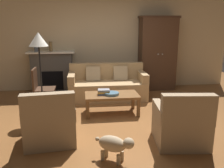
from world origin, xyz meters
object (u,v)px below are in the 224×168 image
at_px(armchair_near_left, 50,124).
at_px(dog, 114,145).
at_px(fruit_bowl, 111,94).
at_px(armoire, 157,53).
at_px(side_chair_wooden, 40,86).
at_px(couch, 107,86).
at_px(mantel_vase_bronze, 51,46).
at_px(mantel_vase_slate, 36,46).
at_px(book_stack, 104,92).
at_px(floor_lamp, 39,45).
at_px(fireplace, 52,71).
at_px(coffee_table, 112,97).
at_px(armchair_near_right, 181,125).

bearing_deg(armchair_near_left, dog, -35.92).
bearing_deg(fruit_bowl, armoire, 50.98).
bearing_deg(side_chair_wooden, fruit_bowl, -21.06).
height_order(couch, mantel_vase_bronze, mantel_vase_bronze).
xyz_separation_m(couch, mantel_vase_bronze, (-1.44, 0.82, 0.93)).
distance_m(couch, mantel_vase_slate, 2.21).
bearing_deg(book_stack, dog, -90.93).
xyz_separation_m(mantel_vase_slate, floor_lamp, (0.40, -1.97, 0.19)).
height_order(fireplace, couch, fireplace).
bearing_deg(mantel_vase_bronze, coffee_table, -53.74).
xyz_separation_m(fireplace, floor_lamp, (0.02, -1.99, 0.89)).
bearing_deg(coffee_table, mantel_vase_bronze, 126.26).
bearing_deg(fruit_bowl, book_stack, 162.49).
height_order(book_stack, floor_lamp, floor_lamp).
relative_size(fireplace, armchair_near_right, 1.43).
height_order(couch, dog, couch).
height_order(couch, armchair_near_right, armchair_near_right).
height_order(book_stack, mantel_vase_bronze, mantel_vase_bronze).
distance_m(armoire, mantel_vase_bronze, 2.96).
bearing_deg(couch, mantel_vase_slate, 155.72).
relative_size(couch, side_chair_wooden, 2.15).
xyz_separation_m(fruit_bowl, armchair_near_right, (0.91, -1.42, -0.13)).
bearing_deg(dog, armchair_near_left, 144.08).
bearing_deg(fruit_bowl, side_chair_wooden, 158.94).
height_order(armchair_near_left, side_chair_wooden, side_chair_wooden).
distance_m(fruit_bowl, mantel_vase_bronze, 2.55).
distance_m(armchair_near_left, dog, 1.15).
bearing_deg(armchair_near_right, coffee_table, 121.52).
xyz_separation_m(fruit_bowl, mantel_vase_bronze, (-1.40, 1.97, 0.81)).
bearing_deg(armchair_near_right, couch, 108.72).
xyz_separation_m(book_stack, mantel_vase_bronze, (-1.25, 1.92, 0.78)).
distance_m(fireplace, fruit_bowl, 2.44).
xyz_separation_m(couch, floor_lamp, (-1.42, -1.15, 1.14)).
relative_size(fireplace, floor_lamp, 0.75).
relative_size(fruit_bowl, floor_lamp, 0.18).
bearing_deg(coffee_table, fruit_bowl, -104.53).
xyz_separation_m(armoire, couch, (-1.51, -0.76, -0.71)).
height_order(mantel_vase_bronze, dog, mantel_vase_bronze).
relative_size(book_stack, dog, 0.51).
distance_m(armoire, fruit_bowl, 2.53).
relative_size(armoire, dog, 4.12).
xyz_separation_m(mantel_vase_bronze, floor_lamp, (0.02, -1.97, 0.21)).
bearing_deg(mantel_vase_bronze, couch, -29.68).
xyz_separation_m(mantel_vase_bronze, side_chair_wooden, (-0.11, -1.39, -0.74)).
xyz_separation_m(armoire, armchair_near_left, (-2.66, -3.02, -0.72)).
height_order(armoire, coffee_table, armoire).
xyz_separation_m(fireplace, couch, (1.44, -0.84, -0.25)).
height_order(mantel_vase_bronze, armchair_near_left, mantel_vase_bronze).
xyz_separation_m(coffee_table, side_chair_wooden, (-1.52, 0.53, 0.15)).
bearing_deg(fruit_bowl, armchair_near_left, -135.07).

